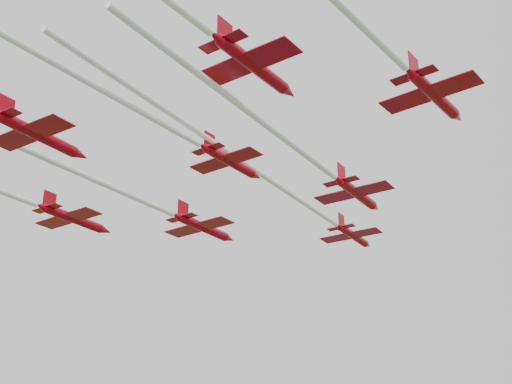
% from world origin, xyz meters
% --- Properties ---
extents(jet_lead, '(25.68, 58.78, 2.59)m').
position_xyz_m(jet_lead, '(0.18, 5.59, 62.82)').
color(jet_lead, '#9D0211').
extents(jet_row2_left, '(31.93, 63.16, 2.97)m').
position_xyz_m(jet_row2_left, '(-20.88, -3.82, 62.20)').
color(jet_row2_left, '#9D0211').
extents(jet_row2_right, '(20.32, 43.84, 2.71)m').
position_xyz_m(jet_row2_right, '(3.97, -7.20, 61.19)').
color(jet_row2_right, '#9D0211').
extents(jet_row3_mid, '(28.74, 55.62, 2.45)m').
position_xyz_m(jet_row3_mid, '(-12.35, -22.79, 61.72)').
color(jet_row3_mid, '#9D0211').
extents(jet_row3_right, '(22.53, 40.76, 2.73)m').
position_xyz_m(jet_row3_right, '(11.51, -25.05, 62.44)').
color(jet_row3_right, '#9D0211').
extents(jet_row4_right, '(22.16, 42.64, 2.83)m').
position_xyz_m(jet_row4_right, '(-3.65, -32.54, 62.76)').
color(jet_row4_right, '#9D0211').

